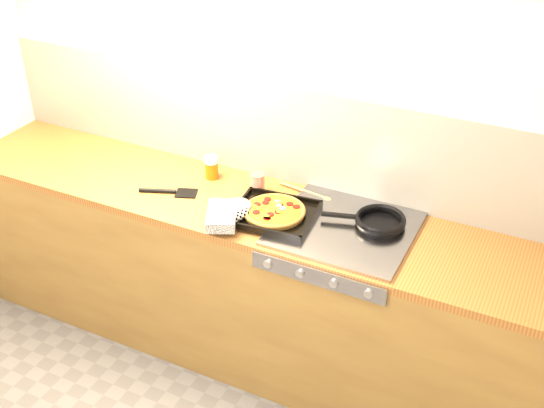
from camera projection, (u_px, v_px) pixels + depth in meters
The scene contains 9 objects.
room_shell at pixel (282, 134), 3.28m from camera, with size 3.20×3.20×3.20m.
counter_run at pixel (256, 282), 3.43m from camera, with size 3.20×0.62×0.90m.
stovetop at pixel (345, 229), 3.02m from camera, with size 0.60×0.56×0.02m, color gray.
pizza_on_tray at pixel (260, 212), 3.07m from camera, with size 0.49×0.45×0.06m.
frying_pan at pixel (379, 221), 3.02m from camera, with size 0.40×0.28×0.04m.
tomato_can at pixel (257, 183), 3.27m from camera, with size 0.09×0.09×0.10m.
juice_glass at pixel (212, 167), 3.39m from camera, with size 0.09×0.09×0.12m.
wooden_spoon at pixel (311, 193), 3.27m from camera, with size 0.30×0.08×0.02m.
black_spatula at pixel (169, 192), 3.29m from camera, with size 0.28×0.15×0.02m.
Camera 1 is at (1.26, -1.29, 2.59)m, focal length 45.00 mm.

